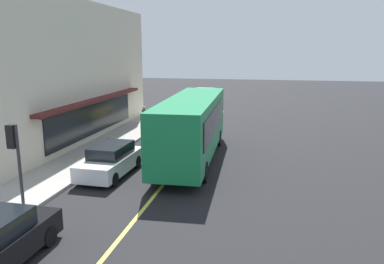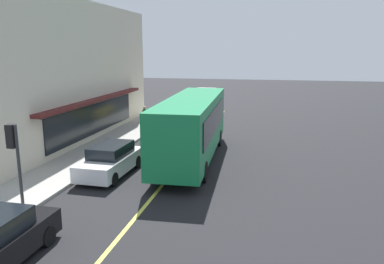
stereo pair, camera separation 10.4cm
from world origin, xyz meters
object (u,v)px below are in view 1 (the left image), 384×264
at_px(bus, 192,125).
at_px(car_yellow, 179,113).
at_px(traffic_light, 14,146).
at_px(pedestrian_mid_block, 144,115).
at_px(car_white, 111,160).

xyz_separation_m(bus, car_yellow, (10.97, 3.44, -1.24)).
xyz_separation_m(traffic_light, car_yellow, (18.98, -1.71, -1.79)).
height_order(bus, car_yellow, bus).
bearing_deg(pedestrian_mid_block, car_white, -170.44).
bearing_deg(bus, pedestrian_mid_block, 37.03).
xyz_separation_m(traffic_light, pedestrian_mid_block, (14.78, -0.05, -1.32)).
bearing_deg(traffic_light, car_yellow, -5.16).
height_order(bus, car_white, bus).
bearing_deg(traffic_light, bus, -32.74).
xyz_separation_m(bus, car_white, (-3.41, 3.39, -1.24)).
bearing_deg(traffic_light, car_white, -20.93).
bearing_deg(car_white, bus, -44.87).
bearing_deg(bus, car_white, 135.13).
relative_size(bus, car_white, 2.58).
xyz_separation_m(car_yellow, pedestrian_mid_block, (-4.20, 1.66, 0.47)).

